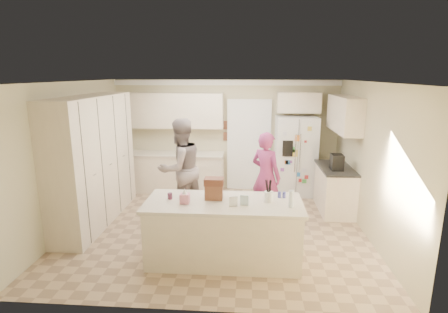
# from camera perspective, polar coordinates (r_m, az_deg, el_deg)

# --- Properties ---
(floor) EXTENTS (5.20, 4.60, 0.02)m
(floor) POSITION_cam_1_polar(r_m,az_deg,el_deg) (6.49, -1.13, -11.59)
(floor) COLOR tan
(floor) RESTS_ON ground
(ceiling) EXTENTS (5.20, 4.60, 0.02)m
(ceiling) POSITION_cam_1_polar(r_m,az_deg,el_deg) (5.89, -1.25, 12.20)
(ceiling) COLOR white
(ceiling) RESTS_ON wall_back
(wall_back) EXTENTS (5.20, 0.02, 2.60)m
(wall_back) POSITION_cam_1_polar(r_m,az_deg,el_deg) (8.31, 0.30, 3.47)
(wall_back) COLOR beige
(wall_back) RESTS_ON ground
(wall_front) EXTENTS (5.20, 0.02, 2.60)m
(wall_front) POSITION_cam_1_polar(r_m,az_deg,el_deg) (3.87, -4.39, -8.40)
(wall_front) COLOR beige
(wall_front) RESTS_ON ground
(wall_left) EXTENTS (0.02, 4.60, 2.60)m
(wall_left) POSITION_cam_1_polar(r_m,az_deg,el_deg) (6.81, -23.61, 0.11)
(wall_left) COLOR beige
(wall_left) RESTS_ON ground
(wall_right) EXTENTS (0.02, 4.60, 2.60)m
(wall_right) POSITION_cam_1_polar(r_m,az_deg,el_deg) (6.37, 22.88, -0.67)
(wall_right) COLOR beige
(wall_right) RESTS_ON ground
(crown_back) EXTENTS (5.20, 0.08, 0.12)m
(crown_back) POSITION_cam_1_polar(r_m,az_deg,el_deg) (8.14, 0.28, 11.97)
(crown_back) COLOR white
(crown_back) RESTS_ON wall_back
(pantry_bank) EXTENTS (0.60, 2.60, 2.35)m
(pantry_bank) POSITION_cam_1_polar(r_m,az_deg,el_deg) (6.88, -20.47, -0.56)
(pantry_bank) COLOR #F4E2C5
(pantry_bank) RESTS_ON floor
(back_base_cab) EXTENTS (2.20, 0.60, 0.88)m
(back_base_cab) POSITION_cam_1_polar(r_m,az_deg,el_deg) (8.36, -7.75, -2.64)
(back_base_cab) COLOR #F4E2C5
(back_base_cab) RESTS_ON floor
(back_countertop) EXTENTS (2.24, 0.63, 0.04)m
(back_countertop) POSITION_cam_1_polar(r_m,az_deg,el_deg) (8.24, -7.87, 0.42)
(back_countertop) COLOR beige
(back_countertop) RESTS_ON back_base_cab
(back_upper_cab) EXTENTS (2.20, 0.35, 0.80)m
(back_upper_cab) POSITION_cam_1_polar(r_m,az_deg,el_deg) (8.21, -7.89, 7.45)
(back_upper_cab) COLOR #F4E2C5
(back_upper_cab) RESTS_ON wall_back
(doorway_opening) EXTENTS (0.90, 0.06, 2.10)m
(doorway_opening) POSITION_cam_1_polar(r_m,az_deg,el_deg) (8.31, 4.07, 1.68)
(doorway_opening) COLOR black
(doorway_opening) RESTS_ON floor
(doorway_casing) EXTENTS (1.02, 0.03, 2.22)m
(doorway_casing) POSITION_cam_1_polar(r_m,az_deg,el_deg) (8.28, 4.07, 1.63)
(doorway_casing) COLOR white
(doorway_casing) RESTS_ON floor
(wall_frame_upper) EXTENTS (0.15, 0.02, 0.20)m
(wall_frame_upper) POSITION_cam_1_polar(r_m,az_deg,el_deg) (8.23, 0.42, 5.14)
(wall_frame_upper) COLOR brown
(wall_frame_upper) RESTS_ON wall_back
(wall_frame_lower) EXTENTS (0.15, 0.02, 0.20)m
(wall_frame_lower) POSITION_cam_1_polar(r_m,az_deg,el_deg) (8.28, 0.41, 3.29)
(wall_frame_lower) COLOR brown
(wall_frame_lower) RESTS_ON wall_back
(refrigerator) EXTENTS (0.92, 0.73, 1.80)m
(refrigerator) POSITION_cam_1_polar(r_m,az_deg,el_deg) (8.13, 11.55, 0.09)
(refrigerator) COLOR white
(refrigerator) RESTS_ON floor
(fridge_seam) EXTENTS (0.02, 0.02, 1.78)m
(fridge_seam) POSITION_cam_1_polar(r_m,az_deg,el_deg) (7.78, 11.87, -0.52)
(fridge_seam) COLOR gray
(fridge_seam) RESTS_ON refrigerator
(fridge_dispenser) EXTENTS (0.22, 0.03, 0.35)m
(fridge_dispenser) POSITION_cam_1_polar(r_m,az_deg,el_deg) (7.69, 10.35, 1.30)
(fridge_dispenser) COLOR black
(fridge_dispenser) RESTS_ON refrigerator
(fridge_handle_l) EXTENTS (0.02, 0.02, 0.85)m
(fridge_handle_l) POSITION_cam_1_polar(r_m,az_deg,el_deg) (7.73, 11.57, 0.54)
(fridge_handle_l) COLOR silver
(fridge_handle_l) RESTS_ON refrigerator
(fridge_handle_r) EXTENTS (0.02, 0.02, 0.85)m
(fridge_handle_r) POSITION_cam_1_polar(r_m,az_deg,el_deg) (7.74, 12.31, 0.53)
(fridge_handle_r) COLOR silver
(fridge_handle_r) RESTS_ON refrigerator
(over_fridge_cab) EXTENTS (0.95, 0.35, 0.45)m
(over_fridge_cab) POSITION_cam_1_polar(r_m,az_deg,el_deg) (8.08, 12.10, 8.62)
(over_fridge_cab) COLOR #F4E2C5
(over_fridge_cab) RESTS_ON wall_back
(right_base_cab) EXTENTS (0.60, 1.20, 0.88)m
(right_base_cab) POSITION_cam_1_polar(r_m,az_deg,el_deg) (7.44, 17.61, -5.20)
(right_base_cab) COLOR #F4E2C5
(right_base_cab) RESTS_ON floor
(right_countertop) EXTENTS (0.63, 1.24, 0.04)m
(right_countertop) POSITION_cam_1_polar(r_m,az_deg,el_deg) (7.31, 17.78, -1.78)
(right_countertop) COLOR #2D2B28
(right_countertop) RESTS_ON right_base_cab
(right_upper_cab) EXTENTS (0.35, 1.50, 0.70)m
(right_upper_cab) POSITION_cam_1_polar(r_m,az_deg,el_deg) (7.35, 19.04, 6.55)
(right_upper_cab) COLOR #F4E2C5
(right_upper_cab) RESTS_ON wall_right
(coffee_maker) EXTENTS (0.22, 0.28, 0.30)m
(coffee_maker) POSITION_cam_1_polar(r_m,az_deg,el_deg) (7.07, 17.93, -0.87)
(coffee_maker) COLOR black
(coffee_maker) RESTS_ON right_countertop
(island_base) EXTENTS (2.20, 0.90, 0.88)m
(island_base) POSITION_cam_1_polar(r_m,az_deg,el_deg) (5.30, -0.06, -12.27)
(island_base) COLOR #F4E2C5
(island_base) RESTS_ON floor
(island_top) EXTENTS (2.28, 0.96, 0.05)m
(island_top) POSITION_cam_1_polar(r_m,az_deg,el_deg) (5.11, -0.06, -7.61)
(island_top) COLOR beige
(island_top) RESTS_ON island_base
(utensil_crock) EXTENTS (0.13, 0.13, 0.15)m
(utensil_crock) POSITION_cam_1_polar(r_m,az_deg,el_deg) (5.12, 7.30, -6.50)
(utensil_crock) COLOR white
(utensil_crock) RESTS_ON island_top
(tissue_box) EXTENTS (0.13, 0.13, 0.14)m
(tissue_box) POSITION_cam_1_polar(r_m,az_deg,el_deg) (5.05, -6.42, -6.81)
(tissue_box) COLOR pink
(tissue_box) RESTS_ON island_top
(tissue_plume) EXTENTS (0.08, 0.08, 0.08)m
(tissue_plume) POSITION_cam_1_polar(r_m,az_deg,el_deg) (5.02, -6.46, -5.63)
(tissue_plume) COLOR white
(tissue_plume) RESTS_ON tissue_box
(dollhouse_body) EXTENTS (0.26, 0.18, 0.22)m
(dollhouse_body) POSITION_cam_1_polar(r_m,az_deg,el_deg) (5.17, -1.65, -5.78)
(dollhouse_body) COLOR brown
(dollhouse_body) RESTS_ON island_top
(dollhouse_roof) EXTENTS (0.28, 0.20, 0.10)m
(dollhouse_roof) POSITION_cam_1_polar(r_m,az_deg,el_deg) (5.12, -1.66, -4.08)
(dollhouse_roof) COLOR #592D1E
(dollhouse_roof) RESTS_ON dollhouse_body
(jam_jar) EXTENTS (0.07, 0.07, 0.09)m
(jam_jar) POSITION_cam_1_polar(r_m,az_deg,el_deg) (5.25, -8.82, -6.39)
(jam_jar) COLOR #59263F
(jam_jar) RESTS_ON island_top
(greeting_card_a) EXTENTS (0.12, 0.06, 0.16)m
(greeting_card_a) POSITION_cam_1_polar(r_m,az_deg,el_deg) (4.88, 1.53, -7.35)
(greeting_card_a) COLOR white
(greeting_card_a) RESTS_ON island_top
(greeting_card_b) EXTENTS (0.12, 0.05, 0.16)m
(greeting_card_b) POSITION_cam_1_polar(r_m,az_deg,el_deg) (4.92, 3.32, -7.18)
(greeting_card_b) COLOR silver
(greeting_card_b) RESTS_ON island_top
(water_bottle) EXTENTS (0.07, 0.07, 0.24)m
(water_bottle) POSITION_cam_1_polar(r_m,az_deg,el_deg) (4.95, 10.93, -6.82)
(water_bottle) COLOR silver
(water_bottle) RESTS_ON island_top
(shaker_salt) EXTENTS (0.05, 0.05, 0.09)m
(shaker_salt) POSITION_cam_1_polar(r_m,az_deg,el_deg) (5.30, 9.04, -6.20)
(shaker_salt) COLOR #40429B
(shaker_salt) RESTS_ON island_top
(shaker_pepper) EXTENTS (0.05, 0.05, 0.09)m
(shaker_pepper) POSITION_cam_1_polar(r_m,az_deg,el_deg) (5.31, 9.79, -6.20)
(shaker_pepper) COLOR #40429B
(shaker_pepper) RESTS_ON island_top
(teen_boy) EXTENTS (1.18, 1.18, 1.93)m
(teen_boy) POSITION_cam_1_polar(r_m,az_deg,el_deg) (6.72, -7.11, -1.97)
(teen_boy) COLOR gray
(teen_boy) RESTS_ON floor
(teen_girl) EXTENTS (0.74, 0.69, 1.69)m
(teen_girl) POSITION_cam_1_polar(r_m,az_deg,el_deg) (6.64, 6.84, -3.20)
(teen_girl) COLOR #A63B81
(teen_girl) RESTS_ON floor
(fridge_magnets) EXTENTS (0.76, 0.02, 1.44)m
(fridge_magnets) POSITION_cam_1_polar(r_m,az_deg,el_deg) (7.78, 11.88, -0.53)
(fridge_magnets) COLOR tan
(fridge_magnets) RESTS_ON refrigerator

